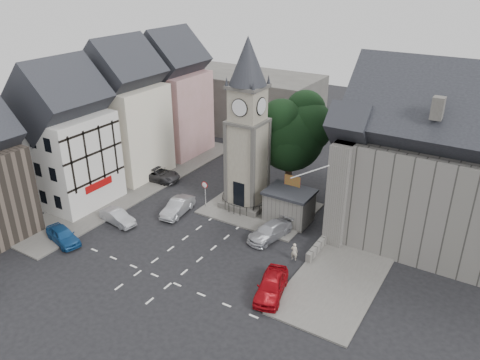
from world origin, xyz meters
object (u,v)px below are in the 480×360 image
Objects in this scene: clock_tower at (247,127)px; car_west_blue at (63,235)px; stone_shelter at (289,206)px; pedestrian at (294,252)px; car_east_red at (271,286)px.

car_west_blue is (-9.94, -13.99, -7.43)m from clock_tower.
stone_shelter is 6.41m from pedestrian.
stone_shelter is 20.00m from car_west_blue.
car_west_blue is 19.64m from pedestrian.
stone_shelter reaches higher than car_west_blue.
clock_tower is 4.00× the size of car_west_blue.
clock_tower is 12.41m from pedestrian.
car_east_red is (8.50, -10.82, -7.34)m from clock_tower.
clock_tower is 10.58× the size of pedestrian.
pedestrian is at bearing 81.63° from car_east_red.
car_east_red is at bearing -51.84° from clock_tower.
car_east_red is 4.85m from pedestrian.
clock_tower is at bearing 113.87° from car_east_red.
stone_shelter is 2.80× the size of pedestrian.
pedestrian reaches higher than car_west_blue.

